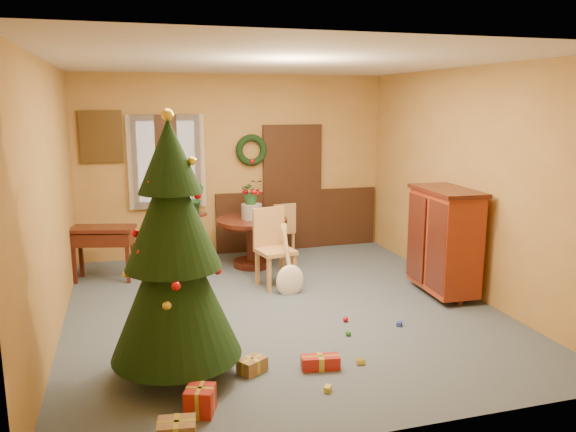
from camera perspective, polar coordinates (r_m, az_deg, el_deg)
name	(u,v)px	position (r m, az deg, el deg)	size (l,w,h in m)	color
room_envelope	(249,186)	(9.24, -4.00, 3.09)	(5.50, 5.50, 5.50)	#384751
dining_table	(252,233)	(8.49, -3.69, -1.75)	(1.08, 1.08, 0.74)	black
urn	(252,211)	(8.42, -3.72, 0.47)	(0.31, 0.31, 0.23)	slate
centerpiece_plant	(251,192)	(8.37, -3.74, 2.49)	(0.34, 0.29, 0.37)	#1E4C23
chair_near	(273,244)	(7.61, -1.56, -2.90)	(0.54, 0.54, 1.06)	#A77842
chair_far	(282,228)	(9.08, -0.59, -1.18)	(0.43, 0.43, 0.87)	#A77842
guitar	(290,261)	(7.27, 0.20, -4.63)	(0.37, 0.18, 0.88)	white
plant_stand	(197,234)	(8.50, -9.25, -1.83)	(0.33, 0.33, 0.84)	black
stand_plant	(196,198)	(8.39, -9.37, 1.78)	(0.25, 0.20, 0.45)	#19471E
christmas_tree	(173,255)	(5.01, -11.57, -3.95)	(1.17, 1.17, 2.41)	#382111
writing_desk	(103,240)	(8.22, -18.30, -2.34)	(0.94, 0.62, 0.76)	black
sideboard	(445,239)	(7.45, 15.62, -2.23)	(0.62, 1.11, 1.39)	#5F1E0A
gift_a	(177,430)	(4.51, -11.24, -20.57)	(0.30, 0.24, 0.15)	brown
gift_b	(200,401)	(4.78, -8.91, -18.03)	(0.29, 0.29, 0.23)	maroon
gift_c	(252,365)	(5.38, -3.65, -14.88)	(0.30, 0.28, 0.14)	brown
gift_d	(320,362)	(5.44, 3.31, -14.62)	(0.38, 0.20, 0.13)	maroon
toy_a	(399,324)	(6.51, 11.24, -10.69)	(0.08, 0.05, 0.05)	#2639A6
toy_b	(348,333)	(6.17, 6.14, -11.76)	(0.06, 0.06, 0.06)	#258123
toy_c	(328,389)	(5.09, 4.05, -17.09)	(0.08, 0.05, 0.05)	gold
toy_d	(346,319)	(6.53, 5.87, -10.41)	(0.06, 0.06, 0.06)	red
toy_e	(361,362)	(5.57, 7.38, -14.48)	(0.08, 0.05, 0.05)	gold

